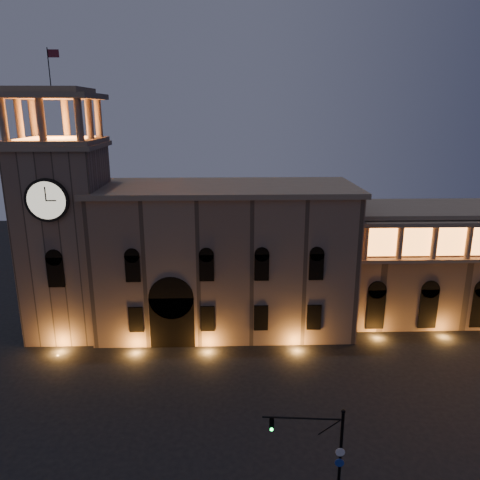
{
  "coord_description": "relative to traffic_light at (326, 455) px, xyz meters",
  "views": [
    {
      "loc": [
        -1.81,
        -32.21,
        26.16
      ],
      "look_at": [
        -0.37,
        16.0,
        12.62
      ],
      "focal_mm": 35.0,
      "sensor_mm": 36.0,
      "label": 1
    }
  ],
  "objects": [
    {
      "name": "ground",
      "position": [
        -4.7,
        6.39,
        -3.97
      ],
      "size": [
        160.0,
        160.0,
        0.0
      ],
      "primitive_type": "plane",
      "color": "black",
      "rests_on": "ground"
    },
    {
      "name": "government_building",
      "position": [
        -6.78,
        28.32,
        4.8
      ],
      "size": [
        30.8,
        12.8,
        17.6
      ],
      "color": "#775F4E",
      "rests_on": "ground"
    },
    {
      "name": "clock_tower",
      "position": [
        -25.2,
        27.36,
        8.53
      ],
      "size": [
        9.8,
        9.8,
        32.4
      ],
      "color": "#775F4E",
      "rests_on": "ground"
    },
    {
      "name": "traffic_light",
      "position": [
        0.0,
        0.0,
        0.0
      ],
      "size": [
        5.5,
        0.84,
        7.56
      ],
      "rotation": [
        0.0,
        0.0,
        -0.09
      ],
      "color": "black",
      "rests_on": "ground"
    }
  ]
}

